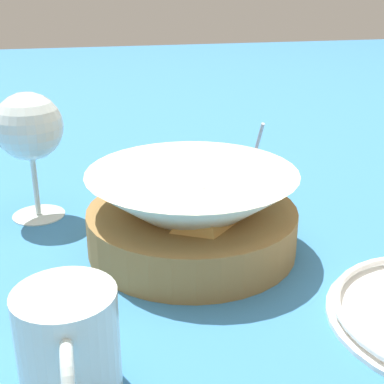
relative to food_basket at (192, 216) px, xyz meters
The scene contains 5 objects.
ground_plane 0.06m from the food_basket, 125.89° to the left, with size 4.00×4.00×0.00m, color teal.
food_basket is the anchor object (origin of this frame).
sauce_cup 0.22m from the food_basket, 142.99° to the left, with size 0.07×0.07×0.11m.
wine_glass 0.23m from the food_basket, 127.63° to the right, with size 0.09×0.09×0.16m.
beer_mug 0.25m from the food_basket, 34.48° to the right, with size 0.11×0.08×0.09m.
Camera 1 is at (0.57, -0.17, 0.29)m, focal length 50.00 mm.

